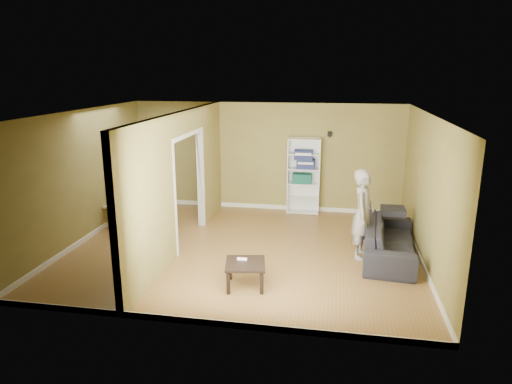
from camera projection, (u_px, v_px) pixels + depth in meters
The scene contains 15 objects.
room_shell at pixel (243, 184), 8.43m from camera, with size 6.50×6.50×6.50m.
partition at pixel (181, 181), 8.63m from camera, with size 0.22×5.50×2.60m, color olive, non-canonical shape.
wall_speaker at pixel (330, 134), 10.58m from camera, with size 0.10×0.10×0.10m, color black.
sofa at pixel (390, 235), 8.33m from camera, with size 0.95×2.23×0.85m, color #2F2F30.
person at pixel (363, 206), 8.18m from camera, with size 0.55×0.70×1.94m, color slate.
bookshelf at pixel (304, 176), 10.85m from camera, with size 0.76×0.33×1.81m.
paper_box_teal at pixel (302, 178), 10.82m from camera, with size 0.45×0.29×0.23m, color #256C63.
paper_box_navy_b at pixel (306, 164), 10.72m from camera, with size 0.42×0.27×0.22m, color #0F144E.
paper_box_navy_c at pixel (304, 155), 10.67m from camera, with size 0.43×0.28×0.22m, color navy.
coffee_table at pixel (245, 266), 7.18m from camera, with size 0.61×0.61×0.41m.
game_controller at pixel (242, 259), 7.26m from camera, with size 0.16×0.04×0.03m, color white.
dining_table at pixel (143, 201), 9.85m from camera, with size 1.10×0.73×0.69m.
chair_left at pixel (109, 204), 10.00m from camera, with size 0.45×0.45×0.98m, color tan, non-canonical shape.
chair_near at pixel (134, 216), 9.28m from camera, with size 0.42×0.42×0.91m, color tan, non-canonical shape.
chair_far at pixel (160, 198), 10.50m from camera, with size 0.44×0.44×0.96m, color tan, non-canonical shape.
Camera 1 is at (1.65, -8.02, 3.33)m, focal length 32.00 mm.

